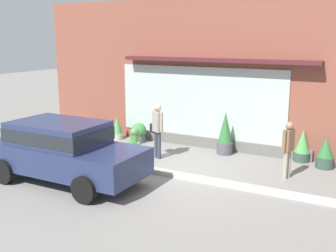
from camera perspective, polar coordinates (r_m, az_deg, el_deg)
name	(u,v)px	position (r m, az deg, el deg)	size (l,w,h in m)	color
ground_plane	(174,174)	(11.33, 0.87, -6.75)	(60.00, 60.00, 0.00)	gray
curb_strip	(171,174)	(11.15, 0.39, -6.76)	(14.00, 0.24, 0.12)	#B2B2AD
storefront	(218,76)	(13.67, 7.09, 7.05)	(14.00, 0.81, 5.02)	brown
fire_hydrant	(134,141)	(13.02, -4.76, -2.11)	(0.43, 0.40, 0.90)	#4C8C47
pedestrian_with_handbag	(157,126)	(12.53, -1.53, -0.06)	(0.61, 0.41, 1.73)	#333847
pedestrian_passerby	(288,146)	(11.20, 16.60, -2.71)	(0.29, 0.45, 1.56)	#9E9384
parked_car_navy	(63,148)	(10.86, -14.60, -3.02)	(4.30, 1.98, 1.59)	navy
potted_plant_window_right	(90,126)	(15.92, -10.89, 0.05)	(0.41, 0.41, 0.68)	#33473D
potted_plant_by_entrance	(325,154)	(12.55, 21.32, -3.64)	(0.51, 0.51, 0.91)	#33473D
potted_plant_window_center	(139,132)	(14.59, -4.12, -0.88)	(0.53, 0.53, 0.71)	#4C4C51
potted_plant_trailing_edge	(225,134)	(13.16, 8.07, -1.12)	(0.51, 0.51, 1.39)	#4C4C51
potted_plant_low_front	(117,128)	(15.14, -7.19, -0.29)	(0.45, 0.45, 0.86)	#B7B2A3
potted_plant_window_left	(303,146)	(12.99, 18.46, -2.70)	(0.51, 0.51, 1.00)	#33473D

